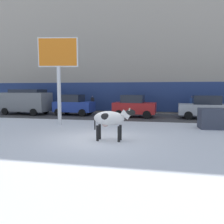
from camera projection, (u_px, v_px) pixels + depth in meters
ground_plane at (99, 139)px, 10.53m from camera, size 120.00×120.00×0.00m
road_strip at (126, 117)px, 19.22m from camera, size 60.00×5.60×0.01m
building_facade at (134, 51)px, 24.30m from camera, size 44.00×6.10×13.00m
cow_holstein at (110, 119)px, 10.09m from camera, size 1.89×0.61×1.54m
billboard at (58, 58)px, 14.24m from camera, size 2.52×0.64×5.56m
car_grey_van at (26, 101)px, 20.88m from camera, size 4.72×2.36×2.32m
car_blue_hatchback at (74, 105)px, 20.25m from camera, size 3.61×2.12×1.86m
car_red_hatchback at (134, 106)px, 18.81m from camera, size 3.61×2.12×1.86m
car_silver_sedan at (206, 107)px, 17.64m from camera, size 4.31×2.21×1.84m
pedestrian_near_billboard at (191, 105)px, 20.79m from camera, size 0.36×0.24×1.73m
pedestrian_by_cars at (93, 104)px, 22.69m from camera, size 0.36×0.24×1.73m
dumpster at (214, 119)px, 13.24m from camera, size 1.77×1.21×1.20m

